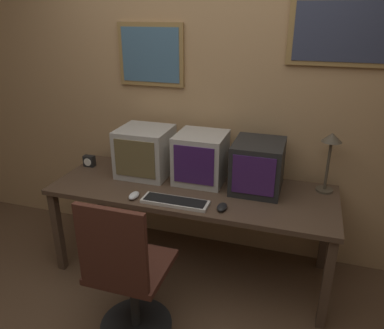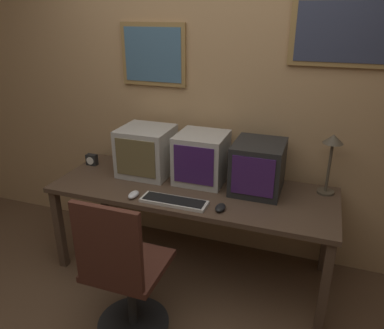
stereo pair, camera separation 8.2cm
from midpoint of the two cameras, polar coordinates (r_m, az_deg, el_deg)
name	(u,v)px [view 2 (the right image)]	position (r m, az deg, el deg)	size (l,w,h in m)	color
wall_back	(212,94)	(2.95, 3.84, 10.61)	(8.00, 0.08, 2.60)	tan
desk	(192,196)	(2.77, 0.85, -4.81)	(2.06, 0.74, 0.71)	#4C3828
monitor_left	(146,151)	(2.94, -6.16, 2.07)	(0.39, 0.38, 0.37)	#B7B2A8
monitor_center	(202,158)	(2.80, 2.31, 1.04)	(0.36, 0.37, 0.37)	#B7B2A8
monitor_right	(258,167)	(2.69, 10.89, -0.36)	(0.35, 0.40, 0.36)	black
keyboard_main	(174,201)	(2.53, -1.83, -5.64)	(0.46, 0.14, 0.03)	beige
mouse_near_keyboard	(220,208)	(2.46, 5.31, -6.55)	(0.06, 0.11, 0.04)	black
mouse_far_corner	(134,195)	(2.63, -8.02, -4.58)	(0.06, 0.11, 0.04)	silver
desk_clock	(92,160)	(3.23, -14.32, 0.70)	(0.09, 0.06, 0.09)	black
desk_lamp	(332,150)	(2.73, 21.34, 2.10)	(0.14, 0.14, 0.44)	#4C4233
office_chair	(124,278)	(2.36, -9.28, -16.69)	(0.46, 0.46, 0.99)	black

